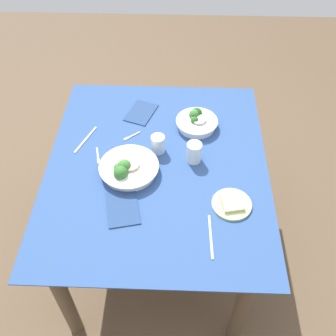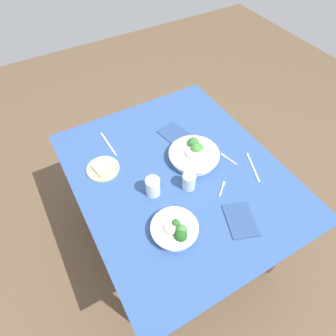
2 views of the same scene
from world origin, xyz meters
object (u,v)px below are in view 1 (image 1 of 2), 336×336
at_px(bread_side_plate, 232,204).
at_px(water_glass_center, 194,152).
at_px(broccoli_bowl_near, 128,169).
at_px(table_knife_right, 211,237).
at_px(napkin_folded_lower, 141,113).
at_px(fork_by_near_bowl, 98,156).
at_px(broccoli_bowl_far, 196,122).
at_px(fork_by_far_bowl, 131,136).
at_px(table_knife_left, 86,140).
at_px(water_glass_side, 158,144).
at_px(napkin_folded_upper, 123,208).

distance_m(bread_side_plate, water_glass_center, 0.32).
bearing_deg(water_glass_center, broccoli_bowl_near, -72.64).
bearing_deg(table_knife_right, water_glass_center, 6.97).
distance_m(bread_side_plate, napkin_folded_lower, 0.76).
bearing_deg(fork_by_near_bowl, napkin_folded_lower, 137.57).
relative_size(broccoli_bowl_near, water_glass_center, 2.69).
bearing_deg(fork_by_near_bowl, broccoli_bowl_far, 102.74).
relative_size(bread_side_plate, table_knife_right, 0.84).
distance_m(broccoli_bowl_far, fork_by_far_bowl, 0.35).
bearing_deg(table_knife_left, broccoli_bowl_far, -55.68).
distance_m(fork_by_near_bowl, table_knife_left, 0.14).
bearing_deg(broccoli_bowl_near, broccoli_bowl_far, 136.68).
relative_size(water_glass_center, water_glass_side, 1.12).
xyz_separation_m(broccoli_bowl_near, fork_by_far_bowl, (-0.25, -0.01, -0.03)).
distance_m(fork_by_near_bowl, napkin_folded_upper, 0.35).
xyz_separation_m(broccoli_bowl_near, fork_by_near_bowl, (-0.10, -0.16, -0.03)).
xyz_separation_m(napkin_folded_upper, napkin_folded_lower, (-0.65, 0.03, 0.00)).
bearing_deg(broccoli_bowl_near, table_knife_left, -132.04).
height_order(broccoli_bowl_far, fork_by_near_bowl, broccoli_bowl_far).
distance_m(water_glass_center, napkin_folded_lower, 0.45).
xyz_separation_m(broccoli_bowl_far, water_glass_side, (0.19, -0.19, 0.02)).
relative_size(broccoli_bowl_near, fork_by_far_bowl, 3.35).
relative_size(water_glass_center, fork_by_near_bowl, 0.95).
relative_size(water_glass_side, napkin_folded_lower, 0.50).
bearing_deg(broccoli_bowl_near, water_glass_side, 139.43).
bearing_deg(broccoli_bowl_far, fork_by_near_bowl, -63.42).
xyz_separation_m(broccoli_bowl_near, table_knife_right, (0.34, 0.38, -0.03)).
distance_m(water_glass_center, table_knife_left, 0.57).
height_order(broccoli_bowl_far, napkin_folded_upper, broccoli_bowl_far).
bearing_deg(broccoli_bowl_far, water_glass_center, -3.74).
distance_m(water_glass_side, fork_by_far_bowl, 0.18).
height_order(broccoli_bowl_near, water_glass_center, water_glass_center).
distance_m(napkin_folded_upper, napkin_folded_lower, 0.65).
bearing_deg(fork_by_far_bowl, napkin_folded_upper, 51.58).
relative_size(fork_by_far_bowl, table_knife_left, 0.40).
distance_m(bread_side_plate, fork_by_far_bowl, 0.64).
xyz_separation_m(table_knife_left, napkin_folded_upper, (0.42, 0.24, 0.00)).
xyz_separation_m(bread_side_plate, fork_by_near_bowl, (-0.27, -0.63, -0.01)).
bearing_deg(napkin_folded_upper, table_knife_right, 70.81).
distance_m(broccoli_bowl_far, table_knife_left, 0.58).
bearing_deg(napkin_folded_lower, table_knife_left, -50.12).
bearing_deg(water_glass_side, broccoli_bowl_near, -40.57).
height_order(bread_side_plate, napkin_folded_upper, bread_side_plate).
xyz_separation_m(bread_side_plate, water_glass_side, (-0.33, -0.34, 0.04)).
bearing_deg(water_glass_side, broccoli_bowl_far, 134.63).
bearing_deg(water_glass_center, fork_by_far_bowl, -115.60).
xyz_separation_m(bread_side_plate, water_glass_center, (-0.27, -0.16, 0.04)).
bearing_deg(napkin_folded_lower, bread_side_plate, 36.26).
distance_m(water_glass_side, fork_by_near_bowl, 0.30).
distance_m(broccoli_bowl_near, fork_by_far_bowl, 0.25).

